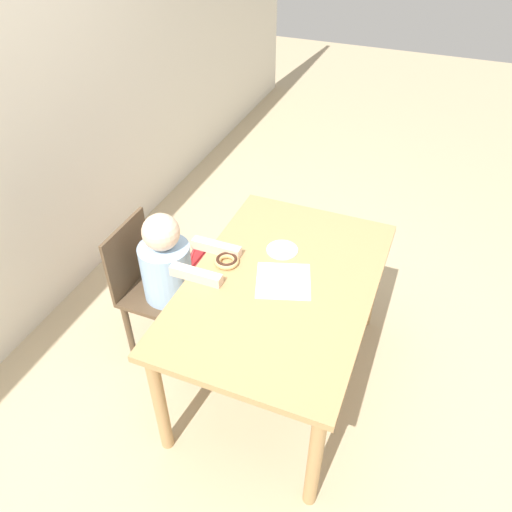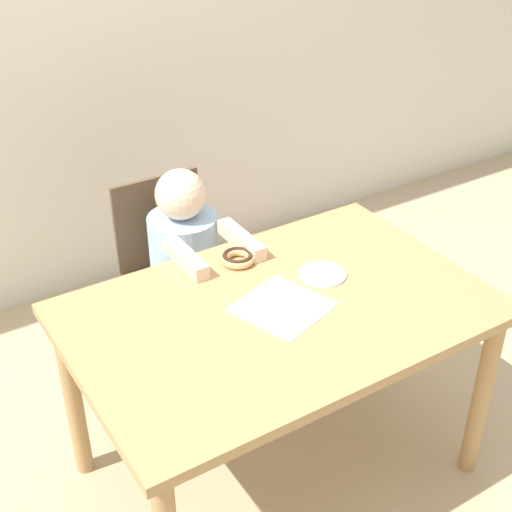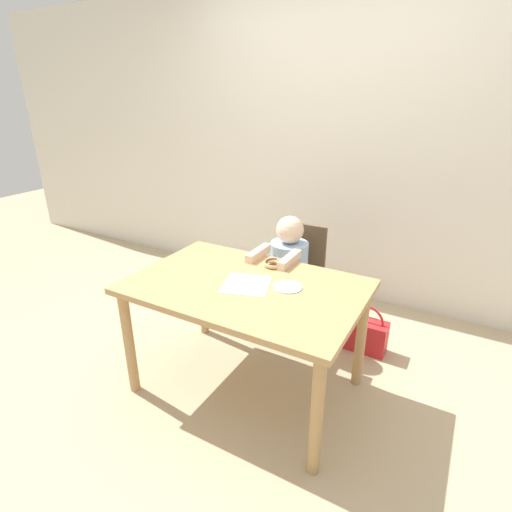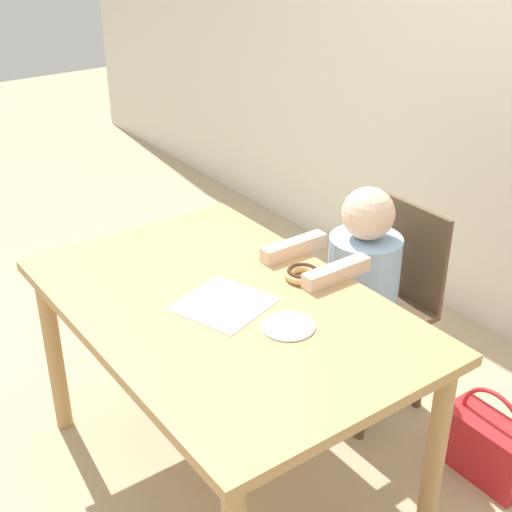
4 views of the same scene
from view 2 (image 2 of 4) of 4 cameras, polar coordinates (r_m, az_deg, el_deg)
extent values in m
plane|color=tan|center=(2.65, 1.62, -16.48)|extent=(12.00, 12.00, 0.00)
cube|color=silver|center=(3.22, -13.80, 17.76)|extent=(8.00, 0.05, 2.50)
cube|color=tan|center=(2.19, 1.88, -4.48)|extent=(1.28, 0.84, 0.03)
cylinder|color=tan|center=(2.53, 17.60, -10.64)|extent=(0.06, 0.06, 0.67)
cylinder|color=tan|center=(2.49, -14.43, -10.92)|extent=(0.06, 0.06, 0.67)
cylinder|color=tan|center=(2.92, 7.30, -2.92)|extent=(0.06, 0.06, 0.67)
cube|color=brown|center=(2.81, -6.02, -2.30)|extent=(0.36, 0.37, 0.03)
cube|color=brown|center=(2.84, -7.88, 2.80)|extent=(0.36, 0.02, 0.38)
cylinder|color=brown|center=(2.78, -7.06, -8.38)|extent=(0.04, 0.04, 0.40)
cylinder|color=brown|center=(2.88, -1.74, -6.42)|extent=(0.04, 0.04, 0.40)
cylinder|color=brown|center=(3.00, -9.67, -5.11)|extent=(0.04, 0.04, 0.40)
cylinder|color=brown|center=(3.10, -4.66, -3.42)|extent=(0.04, 0.04, 0.40)
cylinder|color=#99BCE0|center=(2.89, -5.38, -6.05)|extent=(0.22, 0.22, 0.43)
cylinder|color=#99BCE0|center=(2.68, -5.77, 0.20)|extent=(0.26, 0.26, 0.31)
sphere|color=beige|center=(2.56, -6.06, 4.92)|extent=(0.18, 0.18, 0.18)
cube|color=beige|center=(2.39, -5.69, -0.11)|extent=(0.05, 0.25, 0.05)
cube|color=beige|center=(2.48, -1.18, 1.31)|extent=(0.05, 0.25, 0.05)
torus|color=#DBB270|center=(2.39, -1.47, -0.20)|extent=(0.12, 0.12, 0.03)
torus|color=#381E14|center=(2.38, -1.47, 0.02)|extent=(0.10, 0.10, 0.02)
cube|color=white|center=(2.18, 2.13, -4.08)|extent=(0.31, 0.31, 0.00)
cube|color=red|center=(3.25, 2.15, -3.36)|extent=(0.31, 0.14, 0.22)
torus|color=red|center=(3.19, 2.19, -1.70)|extent=(0.25, 0.02, 0.25)
cylinder|color=silver|center=(2.34, 5.34, -1.44)|extent=(0.16, 0.16, 0.01)
camera|label=1|loc=(1.16, -76.40, 24.48)|focal=35.00mm
camera|label=3|loc=(2.05, 63.77, 6.08)|focal=28.00mm
camera|label=4|loc=(2.61, 50.95, 17.76)|focal=50.00mm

